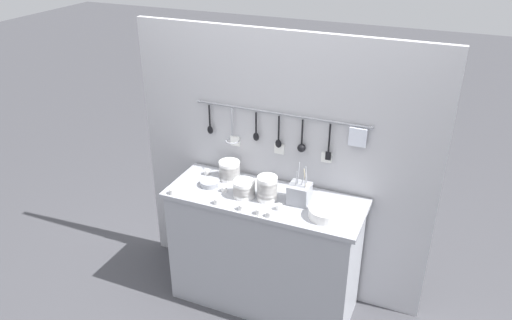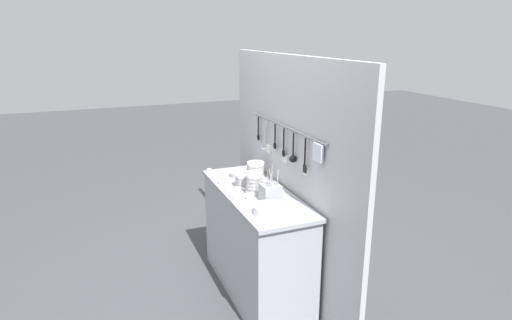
# 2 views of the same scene
# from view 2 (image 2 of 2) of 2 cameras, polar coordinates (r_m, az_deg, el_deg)

# --- Properties ---
(ground_plane) EXTENTS (20.00, 20.00, 0.00)m
(ground_plane) POSITION_cam_2_polar(r_m,az_deg,el_deg) (3.75, -0.06, -16.91)
(ground_plane) COLOR #424247
(counter) EXTENTS (1.32, 0.49, 0.88)m
(counter) POSITION_cam_2_polar(r_m,az_deg,el_deg) (3.53, -0.07, -10.90)
(counter) COLOR #9EA0A8
(counter) RESTS_ON ground
(back_wall) EXTENTS (2.12, 0.11, 1.92)m
(back_wall) POSITION_cam_2_polar(r_m,az_deg,el_deg) (3.43, 4.30, -2.33)
(back_wall) COLOR #B2B2B7
(back_wall) RESTS_ON ground
(bowl_stack_short_front) EXTENTS (0.15, 0.15, 0.13)m
(bowl_stack_short_front) POSITION_cam_2_polar(r_m,az_deg,el_deg) (3.65, -0.05, -1.29)
(bowl_stack_short_front) COLOR white
(bowl_stack_short_front) RESTS_ON counter
(bowl_stack_back_corner) EXTENTS (0.14, 0.14, 0.11)m
(bowl_stack_back_corner) POSITION_cam_2_polar(r_m,az_deg,el_deg) (3.43, -1.57, -2.70)
(bowl_stack_back_corner) COLOR white
(bowl_stack_back_corner) RESTS_ON counter
(bowl_stack_wide_centre) EXTENTS (0.13, 0.13, 0.16)m
(bowl_stack_wide_centre) POSITION_cam_2_polar(r_m,az_deg,el_deg) (3.29, -0.26, -3.05)
(bowl_stack_wide_centre) COLOR white
(bowl_stack_wide_centre) RESTS_ON counter
(plate_stack) EXTENTS (0.22, 0.22, 0.06)m
(plate_stack) POSITION_cam_2_polar(r_m,az_deg,el_deg) (2.94, 1.83, -6.63)
(plate_stack) COLOR white
(plate_stack) RESTS_ON counter
(steel_mixing_bowl) EXTENTS (0.14, 0.14, 0.03)m
(steel_mixing_bowl) POSITION_cam_2_polar(r_m,az_deg,el_deg) (3.70, -2.51, -1.89)
(steel_mixing_bowl) COLOR #93969E
(steel_mixing_bowl) RESTS_ON counter
(cutlery_caddy) EXTENTS (0.14, 0.14, 0.28)m
(cutlery_caddy) POSITION_cam_2_polar(r_m,az_deg,el_deg) (3.14, 1.93, -4.39)
(cutlery_caddy) COLOR #93969E
(cutlery_caddy) RESTS_ON counter
(cup_front_left) EXTENTS (0.04, 0.04, 0.04)m
(cup_front_left) POSITION_cam_2_polar(r_m,az_deg,el_deg) (3.82, -1.14, -1.24)
(cup_front_left) COLOR white
(cup_front_left) RESTS_ON counter
(cup_by_caddy) EXTENTS (0.04, 0.04, 0.04)m
(cup_by_caddy) POSITION_cam_2_polar(r_m,az_deg,el_deg) (3.57, -2.38, -2.55)
(cup_by_caddy) COLOR white
(cup_by_caddy) RESTS_ON counter
(cup_centre) EXTENTS (0.04, 0.04, 0.04)m
(cup_centre) POSITION_cam_2_polar(r_m,az_deg,el_deg) (3.80, -6.24, -1.45)
(cup_centre) COLOR white
(cup_centre) RESTS_ON counter
(cup_back_left) EXTENTS (0.04, 0.04, 0.04)m
(cup_back_left) POSITION_cam_2_polar(r_m,az_deg,el_deg) (3.34, -3.79, -3.94)
(cup_back_left) COLOR white
(cup_back_left) RESTS_ON counter
(cup_edge_far) EXTENTS (0.04, 0.04, 0.04)m
(cup_edge_far) POSITION_cam_2_polar(r_m,az_deg,el_deg) (3.24, -3.17, -4.63)
(cup_edge_far) COLOR white
(cup_edge_far) RESTS_ON counter
(cup_front_right) EXTENTS (0.04, 0.04, 0.04)m
(cup_front_right) POSITION_cam_2_polar(r_m,az_deg,el_deg) (3.18, -0.94, -4.98)
(cup_front_right) COLOR white
(cup_front_right) RESTS_ON counter
(cup_edge_near) EXTENTS (0.04, 0.04, 0.04)m
(cup_edge_near) POSITION_cam_2_polar(r_m,az_deg,el_deg) (3.50, -4.67, -3.00)
(cup_edge_near) COLOR white
(cup_edge_near) RESTS_ON counter
(cup_mid_row) EXTENTS (0.04, 0.04, 0.04)m
(cup_mid_row) POSITION_cam_2_polar(r_m,az_deg,el_deg) (3.17, -2.74, -5.07)
(cup_mid_row) COLOR white
(cup_mid_row) RESTS_ON counter
(cup_back_right) EXTENTS (0.04, 0.04, 0.04)m
(cup_back_right) POSITION_cam_2_polar(r_m,az_deg,el_deg) (3.38, 1.97, -3.66)
(cup_back_right) COLOR white
(cup_back_right) RESTS_ON counter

